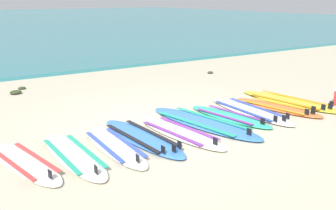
% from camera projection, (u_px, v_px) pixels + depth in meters
% --- Properties ---
extents(ground_plane, '(80.00, 80.00, 0.00)m').
position_uv_depth(ground_plane, '(168.00, 126.00, 6.85)').
color(ground_plane, '#B7AD93').
extents(surfboard_0, '(0.84, 1.98, 0.18)m').
position_uv_depth(surfboard_0, '(25.00, 163.00, 5.25)').
color(surfboard_0, white).
rests_on(surfboard_0, ground).
extents(surfboard_1, '(0.55, 2.07, 0.18)m').
position_uv_depth(surfboard_1, '(74.00, 155.00, 5.50)').
color(surfboard_1, silver).
rests_on(surfboard_1, ground).
extents(surfboard_2, '(0.55, 1.99, 0.18)m').
position_uv_depth(surfboard_2, '(115.00, 146.00, 5.83)').
color(surfboard_2, white).
rests_on(surfboard_2, ground).
extents(surfboard_3, '(0.70, 2.23, 0.18)m').
position_uv_depth(surfboard_3, '(142.00, 137.00, 6.19)').
color(surfboard_3, '#3875CC').
rests_on(surfboard_3, ground).
extents(surfboard_4, '(0.76, 2.14, 0.18)m').
position_uv_depth(surfboard_4, '(180.00, 132.00, 6.41)').
color(surfboard_4, white).
rests_on(surfboard_4, ground).
extents(surfboard_5, '(1.08, 2.63, 0.18)m').
position_uv_depth(surfboard_5, '(203.00, 123.00, 6.92)').
color(surfboard_5, '#3875CC').
rests_on(surfboard_5, ground).
extents(surfboard_6, '(0.77, 1.96, 0.18)m').
position_uv_depth(surfboard_6, '(229.00, 116.00, 7.27)').
color(surfboard_6, '#2DB793').
rests_on(surfboard_6, ground).
extents(surfboard_7, '(0.64, 2.32, 0.18)m').
position_uv_depth(surfboard_7, '(250.00, 111.00, 7.64)').
color(surfboard_7, white).
rests_on(surfboard_7, ground).
extents(surfboard_8, '(0.87, 2.04, 0.18)m').
position_uv_depth(surfboard_8, '(277.00, 107.00, 7.87)').
color(surfboard_8, orange).
rests_on(surfboard_8, ground).
extents(surfboard_9, '(0.92, 2.47, 0.18)m').
position_uv_depth(surfboard_9, '(289.00, 101.00, 8.34)').
color(surfboard_9, yellow).
rests_on(surfboard_9, ground).
extents(seaweed_clump_near_shoreline, '(0.27, 0.22, 0.10)m').
position_uv_depth(seaweed_clump_near_shoreline, '(16.00, 92.00, 9.06)').
color(seaweed_clump_near_shoreline, '#2D381E').
rests_on(seaweed_clump_near_shoreline, ground).
extents(seaweed_clump_mid_sand, '(0.19, 0.15, 0.07)m').
position_uv_depth(seaweed_clump_mid_sand, '(22.00, 88.00, 9.54)').
color(seaweed_clump_mid_sand, '#2D381E').
rests_on(seaweed_clump_mid_sand, ground).
extents(seaweed_clump_by_the_boards, '(0.19, 0.15, 0.07)m').
position_uv_depth(seaweed_clump_by_the_boards, '(210.00, 72.00, 11.51)').
color(seaweed_clump_by_the_boards, '#2D381E').
rests_on(seaweed_clump_by_the_boards, ground).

